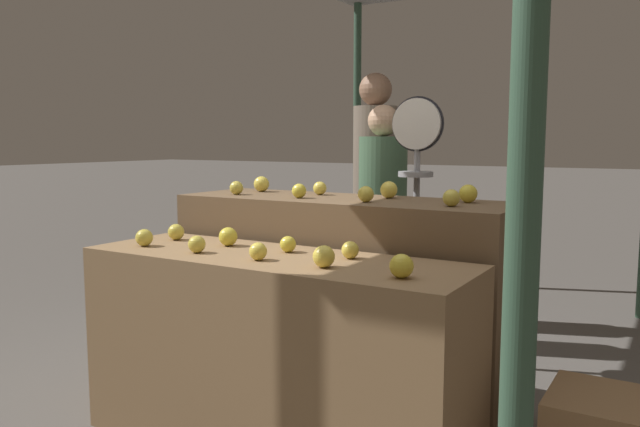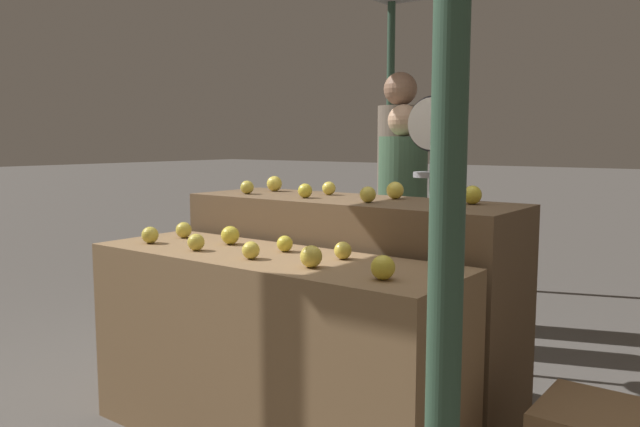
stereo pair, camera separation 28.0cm
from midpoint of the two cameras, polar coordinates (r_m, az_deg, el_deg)
The scene contains 22 objects.
display_counter_front at distance 2.72m, azimuth -1.69°, elevation -12.53°, with size 1.69×0.55×0.84m, color olive.
display_counter_back at distance 3.16m, azimuth 5.16°, elevation -7.97°, with size 1.69×0.55×1.03m, color brown.
apple_front_0 at distance 2.97m, azimuth -12.71°, elevation -1.95°, with size 0.08×0.08×0.08m, color gold.
apple_front_1 at distance 2.73m, azimuth -8.42°, elevation -2.64°, with size 0.07×0.07×0.07m, color gold.
apple_front_2 at distance 2.52m, azimuth -3.19°, elevation -3.40°, with size 0.07×0.07×0.07m, color yellow.
apple_front_3 at distance 2.35m, azimuth 2.60°, elevation -3.98°, with size 0.08×0.08×0.08m, color yellow.
apple_front_4 at distance 2.17m, azimuth 9.48°, elevation -4.93°, with size 0.09×0.09×0.09m, color gold.
apple_front_5 at distance 3.10m, azimuth -9.86°, elevation -1.51°, with size 0.08×0.08×0.08m, color gold.
apple_front_6 at distance 2.88m, azimuth -5.47°, elevation -2.01°, with size 0.09×0.09×0.09m, color gold.
apple_front_7 at distance 2.68m, azimuth -0.26°, elevation -2.80°, with size 0.07×0.07×0.07m, color gold.
apple_front_8 at distance 2.52m, azimuth 5.29°, elevation -3.41°, with size 0.07×0.07×0.07m, color yellow.
apple_back_0 at distance 3.32m, azimuth -4.30°, elevation 2.39°, with size 0.07×0.07×0.07m, color gold.
apple_back_1 at distance 3.09m, azimuth 1.22°, elevation 2.08°, with size 0.07×0.07×0.07m, color gold.
apple_back_2 at distance 2.87m, azimuth 7.19°, elevation 1.72°, with size 0.08×0.08×0.08m, color gold.
apple_back_3 at distance 2.71m, azimuth 14.80°, elevation 1.26°, with size 0.08×0.08×0.08m, color gold.
apple_back_4 at distance 3.49m, azimuth -1.91°, elevation 2.73°, with size 0.09×0.09×0.09m, color yellow.
apple_back_5 at distance 3.26m, azimuth 3.28°, elevation 2.31°, with size 0.07×0.07×0.07m, color yellow.
apple_back_6 at distance 3.07m, azimuth 9.49°, elevation 2.09°, with size 0.08×0.08×0.08m, color yellow.
apple_back_7 at distance 2.89m, azimuth 16.47°, elevation 1.63°, with size 0.08×0.08×0.08m, color gold.
produce_scale at distance 3.60m, azimuth 12.38°, elevation 3.96°, with size 0.31×0.20×1.56m.
person_vendor_at_scale at distance 4.05m, azimuth 9.52°, elevation 0.65°, with size 0.42×0.42×1.54m.
person_customer_left at distance 4.51m, azimuth 9.02°, elevation 3.37°, with size 0.37×0.37×1.79m.
Camera 2 is at (1.72, -1.93, 1.31)m, focal length 35.00 mm.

